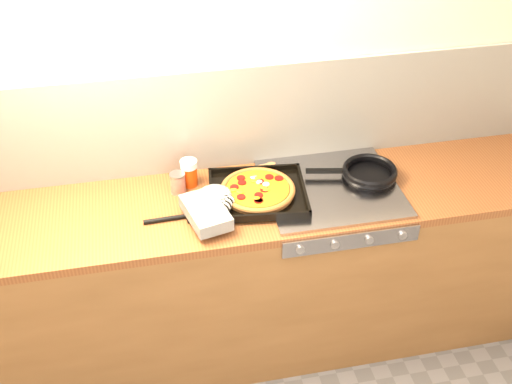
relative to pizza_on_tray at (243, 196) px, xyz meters
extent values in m
plane|color=beige|center=(-0.04, 0.33, 0.30)|extent=(3.20, 0.00, 3.20)
cube|color=white|center=(-0.04, 0.32, 0.20)|extent=(3.20, 0.02, 0.50)
cube|color=brown|center=(-0.04, 0.03, -0.52)|extent=(3.20, 0.60, 0.86)
cube|color=brown|center=(-0.04, 0.03, -0.07)|extent=(3.20, 0.60, 0.04)
cube|color=#99989E|center=(0.41, -0.27, -0.10)|extent=(0.60, 0.03, 0.08)
cylinder|color=#A5A5AA|center=(0.18, -0.29, -0.10)|extent=(0.04, 0.02, 0.04)
cylinder|color=#A5A5AA|center=(0.33, -0.29, -0.10)|extent=(0.04, 0.02, 0.04)
cylinder|color=#A5A5AA|center=(0.48, -0.29, -0.10)|extent=(0.04, 0.02, 0.04)
cylinder|color=#A5A5AA|center=(0.63, -0.29, -0.10)|extent=(0.04, 0.02, 0.04)
cube|color=#99989E|center=(0.41, 0.03, -0.04)|extent=(0.60, 0.56, 0.02)
cube|color=black|center=(0.07, 0.03, -0.02)|extent=(0.46, 0.41, 0.01)
cube|color=black|center=(0.09, 0.20, -0.01)|extent=(0.42, 0.06, 0.02)
cube|color=black|center=(0.05, -0.15, -0.01)|extent=(0.42, 0.06, 0.02)
cube|color=black|center=(0.27, 0.00, -0.01)|extent=(0.05, 0.37, 0.02)
cube|color=black|center=(-0.13, 0.05, -0.01)|extent=(0.05, 0.37, 0.02)
cylinder|color=#AE6832|center=(0.07, 0.03, -0.01)|extent=(0.35, 0.35, 0.02)
torus|color=#AE6832|center=(0.07, 0.03, 0.00)|extent=(0.37, 0.37, 0.03)
cylinder|color=orange|center=(0.07, 0.03, 0.01)|extent=(0.31, 0.31, 0.01)
cylinder|color=maroon|center=(0.10, 0.01, 0.01)|extent=(0.04, 0.04, 0.01)
cylinder|color=maroon|center=(0.01, 0.12, 0.01)|extent=(0.04, 0.04, 0.01)
cylinder|color=maroon|center=(0.05, -0.07, 0.01)|extent=(0.04, 0.04, 0.01)
cylinder|color=maroon|center=(-0.03, 0.05, 0.01)|extent=(0.04, 0.04, 0.01)
cylinder|color=maroon|center=(0.14, 0.10, 0.01)|extent=(0.04, 0.04, 0.01)
cylinder|color=maroon|center=(0.09, 0.07, 0.01)|extent=(0.04, 0.04, 0.01)
cylinder|color=maroon|center=(-0.01, -0.03, 0.01)|extent=(0.04, 0.04, 0.01)
cylinder|color=maroon|center=(0.18, 0.08, 0.01)|extent=(0.04, 0.04, 0.01)
cylinder|color=maroon|center=(0.06, -0.06, 0.01)|extent=(0.04, 0.04, 0.01)
cylinder|color=maroon|center=(0.06, -0.03, 0.01)|extent=(0.04, 0.04, 0.01)
cylinder|color=maroon|center=(0.01, 0.08, 0.01)|extent=(0.04, 0.04, 0.01)
ellipsoid|color=gold|center=(-0.01, 0.02, 0.01)|extent=(0.04, 0.03, 0.01)
ellipsoid|color=gold|center=(-0.04, 0.03, 0.01)|extent=(0.04, 0.03, 0.01)
ellipsoid|color=gold|center=(0.07, 0.08, 0.01)|extent=(0.04, 0.03, 0.01)
ellipsoid|color=gold|center=(0.07, 0.12, 0.01)|extent=(0.04, 0.03, 0.01)
ellipsoid|color=gold|center=(0.05, -0.05, 0.01)|extent=(0.04, 0.03, 0.01)
ellipsoid|color=gold|center=(0.10, 0.00, 0.01)|extent=(0.04, 0.03, 0.01)
ellipsoid|color=gold|center=(0.09, 0.02, 0.01)|extent=(0.04, 0.03, 0.01)
ellipsoid|color=gold|center=(-0.01, 0.01, 0.01)|extent=(0.04, 0.03, 0.01)
ellipsoid|color=gold|center=(0.08, 0.10, 0.01)|extent=(0.04, 0.03, 0.01)
ellipsoid|color=silver|center=(0.07, 0.11, 0.01)|extent=(0.04, 0.04, 0.01)
ellipsoid|color=silver|center=(0.09, 0.07, 0.01)|extent=(0.04, 0.04, 0.01)
ellipsoid|color=silver|center=(0.11, 0.05, 0.01)|extent=(0.04, 0.04, 0.01)
cube|color=black|center=(-0.18, -0.10, 0.01)|extent=(0.20, 0.28, 0.06)
ellipsoid|color=black|center=(-0.12, 0.01, 0.01)|extent=(0.16, 0.16, 0.06)
cylinder|color=black|center=(-0.10, -0.08, 0.01)|extent=(0.10, 0.12, 0.06)
cylinder|color=black|center=(0.60, 0.07, -0.03)|extent=(0.27, 0.27, 0.01)
torus|color=black|center=(0.60, 0.07, 0.00)|extent=(0.30, 0.30, 0.03)
cube|color=black|center=(0.40, 0.11, 0.00)|extent=(0.18, 0.06, 0.02)
cylinder|color=#9D180C|center=(-0.27, 0.15, 0.00)|extent=(0.08, 0.08, 0.09)
cylinder|color=#B2B2B7|center=(-0.27, 0.15, 0.05)|extent=(0.08, 0.08, 0.01)
cylinder|color=#B2B2B7|center=(-0.27, 0.15, -0.04)|extent=(0.08, 0.08, 0.01)
cylinder|color=#DD410D|center=(-0.21, 0.19, 0.00)|extent=(0.09, 0.09, 0.10)
cylinder|color=silver|center=(-0.21, 0.19, 0.07)|extent=(0.10, 0.10, 0.03)
cylinder|color=#A67046|center=(0.05, 0.25, -0.04)|extent=(0.26, 0.05, 0.02)
ellipsoid|color=#A67046|center=(0.18, 0.26, -0.04)|extent=(0.06, 0.04, 0.02)
cube|color=black|center=(-0.21, -0.04, -0.04)|extent=(0.10, 0.09, 0.01)
cylinder|color=black|center=(-0.35, -0.05, -0.04)|extent=(0.18, 0.03, 0.02)
camera|label=1|loc=(-0.40, -2.20, 1.66)|focal=45.00mm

